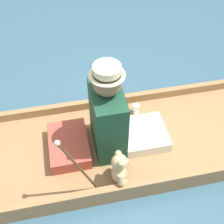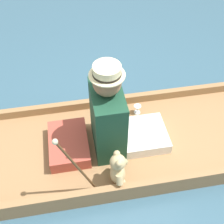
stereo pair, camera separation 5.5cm
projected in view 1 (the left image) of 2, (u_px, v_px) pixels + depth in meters
ground_plane at (112, 150)px, 3.04m from camera, size 16.00×16.00×0.00m
punt_boat at (112, 146)px, 2.99m from camera, size 1.09×2.90×0.20m
seat_cushion at (69, 145)px, 2.86m from camera, size 0.51×0.35×0.13m
seated_person at (114, 118)px, 2.71m from camera, size 0.47×0.70×0.94m
teddy_bear at (119, 170)px, 2.56m from camera, size 0.25×0.15×0.36m
wine_glass at (136, 107)px, 3.19m from camera, size 0.07×0.07×0.10m
walking_cane at (75, 163)px, 2.30m from camera, size 0.04×0.29×0.73m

